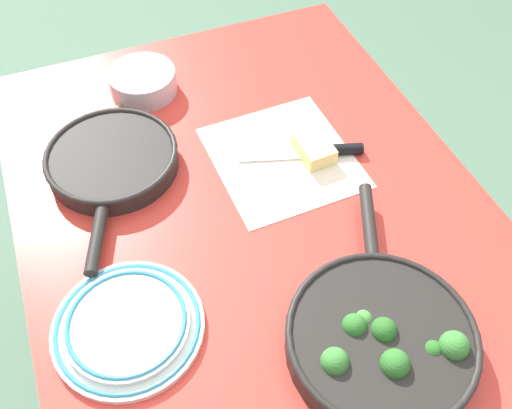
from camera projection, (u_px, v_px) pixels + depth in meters
name	position (u px, v px, depth m)	size (l,w,h in m)	color
ground_plane	(256.00, 371.00, 1.68)	(14.00, 14.00, 0.00)	#51755B
dining_table_red	(256.00, 238.00, 1.16)	(1.19, 0.88, 0.76)	red
skillet_broccoli	(381.00, 338.00, 0.89)	(0.44, 0.30, 0.07)	black
skillet_eggs	(112.00, 160.00, 1.14)	(0.39, 0.27, 0.04)	black
wooden_spoon	(112.00, 118.00, 1.24)	(0.28, 0.23, 0.02)	#996B42
parchment_sheet	(282.00, 157.00, 1.18)	(0.30, 0.28, 0.00)	silver
grater_knife	(319.00, 152.00, 1.18)	(0.10, 0.25, 0.02)	silver
cheese_block	(314.00, 149.00, 1.17)	(0.09, 0.07, 0.04)	#EFD67A
dinner_plate_stack	(128.00, 325.00, 0.92)	(0.25, 0.25, 0.03)	silver
prep_bowl_steel	(143.00, 82.00, 1.29)	(0.15, 0.15, 0.05)	#B7B7BC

